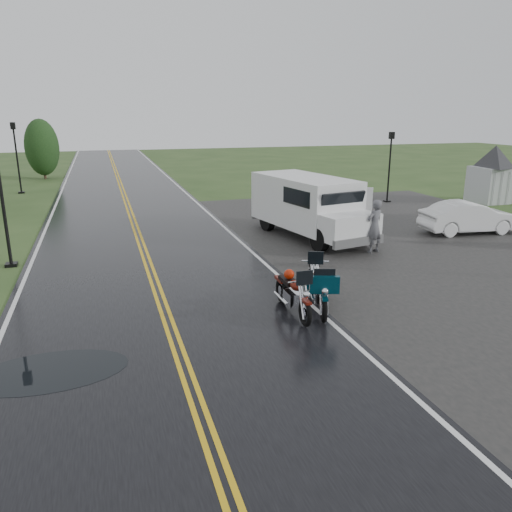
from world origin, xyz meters
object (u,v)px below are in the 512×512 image
(van_white, at_px, (320,219))
(sedan_white, at_px, (469,218))
(motorcycle_teal, at_px, (324,299))
(lamp_post_near_left, at_px, (2,198))
(lamp_post_far_right, at_px, (389,167))
(visitor_center, at_px, (495,160))
(lamp_post_far_left, at_px, (17,158))
(person_at_van, at_px, (374,227))
(motorcycle_red, at_px, (306,302))
(motorcycle_silver, at_px, (315,280))

(van_white, xyz_separation_m, sedan_white, (7.28, 0.85, -0.59))
(motorcycle_teal, xyz_separation_m, lamp_post_near_left, (-8.03, 7.50, 1.64))
(lamp_post_near_left, relative_size, lamp_post_far_right, 1.16)
(visitor_center, height_order, lamp_post_far_left, visitor_center)
(person_at_van, relative_size, lamp_post_far_left, 0.44)
(sedan_white, relative_size, lamp_post_far_left, 0.92)
(motorcycle_red, bearing_deg, motorcycle_teal, 10.17)
(lamp_post_far_right, bearing_deg, person_at_van, -124.05)
(person_at_van, bearing_deg, motorcycle_red, 27.65)
(motorcycle_silver, distance_m, lamp_post_near_left, 10.52)
(motorcycle_teal, relative_size, lamp_post_far_right, 0.57)
(person_at_van, xyz_separation_m, sedan_white, (5.45, 1.54, -0.30))
(motorcycle_red, xyz_separation_m, lamp_post_near_left, (-7.51, 7.59, 1.63))
(lamp_post_far_left, xyz_separation_m, lamp_post_far_right, (20.54, -9.78, -0.23))
(motorcycle_red, bearing_deg, lamp_post_near_left, 135.16)
(visitor_center, xyz_separation_m, motorcycle_silver, (-16.04, -11.59, -1.72))
(person_at_van, bearing_deg, visitor_center, -167.54)
(motorcycle_silver, distance_m, person_at_van, 5.74)
(motorcycle_red, bearing_deg, person_at_van, 48.06)
(motorcycle_silver, bearing_deg, visitor_center, 58.35)
(motorcycle_red, relative_size, van_white, 0.35)
(motorcycle_silver, height_order, lamp_post_far_left, lamp_post_far_left)
(van_white, distance_m, sedan_white, 7.35)
(motorcycle_silver, height_order, lamp_post_far_right, lamp_post_far_right)
(motorcycle_red, height_order, motorcycle_silver, motorcycle_silver)
(person_at_van, relative_size, lamp_post_near_left, 0.42)
(motorcycle_red, height_order, van_white, van_white)
(motorcycle_silver, bearing_deg, person_at_van, 66.90)
(lamp_post_near_left, bearing_deg, motorcycle_silver, -36.36)
(visitor_center, distance_m, motorcycle_red, 21.40)
(van_white, bearing_deg, lamp_post_far_right, 35.43)
(lamp_post_near_left, bearing_deg, lamp_post_far_left, 96.02)
(visitor_center, relative_size, sedan_white, 3.93)
(sedan_white, xyz_separation_m, lamp_post_far_left, (-19.70, 17.55, 1.55))
(lamp_post_near_left, bearing_deg, lamp_post_far_right, 20.88)
(sedan_white, relative_size, lamp_post_near_left, 0.88)
(motorcycle_teal, distance_m, sedan_white, 12.05)
(visitor_center, height_order, motorcycle_red, visitor_center)
(visitor_center, relative_size, lamp_post_near_left, 3.47)
(sedan_white, xyz_separation_m, lamp_post_near_left, (-17.92, 0.62, 1.63))
(motorcycle_silver, bearing_deg, sedan_white, 52.66)
(sedan_white, bearing_deg, lamp_post_far_left, 54.47)
(motorcycle_silver, xyz_separation_m, lamp_post_far_left, (-10.16, 23.10, 1.54))
(van_white, bearing_deg, lamp_post_far_left, 112.74)
(motorcycle_teal, xyz_separation_m, van_white, (2.61, 6.03, 0.59))
(person_at_van, relative_size, sedan_white, 0.48)
(van_white, distance_m, lamp_post_near_left, 10.79)
(visitor_center, height_order, motorcycle_teal, visitor_center)
(motorcycle_red, xyz_separation_m, lamp_post_far_left, (-9.29, 24.52, 1.55))
(person_at_van, bearing_deg, motorcycle_teal, 30.35)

